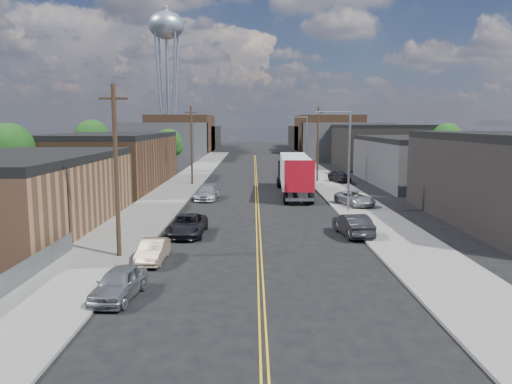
{
  "coord_description": "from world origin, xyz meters",
  "views": [
    {
      "loc": [
        -0.35,
        -18.41,
        7.82
      ],
      "look_at": [
        -0.16,
        20.19,
        2.5
      ],
      "focal_mm": 35.0,
      "sensor_mm": 36.0,
      "label": 1
    }
  ],
  "objects_px": {
    "car_left_d": "(208,193)",
    "car_left_a": "(119,283)",
    "water_tower": "(166,31)",
    "car_left_c": "(187,225)",
    "car_right_lot_c": "(339,176)",
    "semi_truck": "(293,172)",
    "car_ahead_truck": "(292,180)",
    "car_right_lot_a": "(355,198)",
    "car_right_oncoming": "(353,225)",
    "car_left_b": "(153,251)"
  },
  "relations": [
    {
      "from": "car_left_d",
      "to": "car_left_a",
      "type": "bearing_deg",
      "value": -87.5
    },
    {
      "from": "water_tower",
      "to": "car_left_c",
      "type": "distance_m",
      "value": 100.1
    },
    {
      "from": "water_tower",
      "to": "car_left_d",
      "type": "relative_size",
      "value": 7.19
    },
    {
      "from": "car_right_lot_c",
      "to": "semi_truck",
      "type": "bearing_deg",
      "value": -138.22
    },
    {
      "from": "semi_truck",
      "to": "car_ahead_truck",
      "type": "xyz_separation_m",
      "value": [
        0.44,
        6.69,
        -1.67
      ]
    },
    {
      "from": "semi_truck",
      "to": "car_right_lot_a",
      "type": "xyz_separation_m",
      "value": [
        5.16,
        -8.85,
        -1.66
      ]
    },
    {
      "from": "car_left_d",
      "to": "car_right_oncoming",
      "type": "distance_m",
      "value": 20.49
    },
    {
      "from": "car_right_lot_a",
      "to": "car_left_b",
      "type": "bearing_deg",
      "value": -146.5
    },
    {
      "from": "semi_truck",
      "to": "car_left_d",
      "type": "relative_size",
      "value": 3.27
    },
    {
      "from": "car_left_a",
      "to": "car_right_lot_c",
      "type": "height_order",
      "value": "car_right_lot_c"
    },
    {
      "from": "car_left_b",
      "to": "semi_truck",
      "type": "bearing_deg",
      "value": 70.98
    },
    {
      "from": "semi_truck",
      "to": "car_left_b",
      "type": "distance_m",
      "value": 29.52
    },
    {
      "from": "semi_truck",
      "to": "car_right_oncoming",
      "type": "distance_m",
      "value": 21.31
    },
    {
      "from": "car_ahead_truck",
      "to": "car_left_c",
      "type": "bearing_deg",
      "value": -105.97
    },
    {
      "from": "car_left_c",
      "to": "car_right_oncoming",
      "type": "bearing_deg",
      "value": 0.18
    },
    {
      "from": "car_left_b",
      "to": "car_left_a",
      "type": "bearing_deg",
      "value": -92.03
    },
    {
      "from": "water_tower",
      "to": "car_right_lot_c",
      "type": "bearing_deg",
      "value": -62.37
    },
    {
      "from": "car_left_a",
      "to": "car_left_b",
      "type": "xyz_separation_m",
      "value": [
        0.33,
        5.97,
        -0.07
      ]
    },
    {
      "from": "car_ahead_truck",
      "to": "car_right_lot_a",
      "type": "bearing_deg",
      "value": -70.08
    },
    {
      "from": "car_right_lot_a",
      "to": "car_left_a",
      "type": "bearing_deg",
      "value": -139.61
    },
    {
      "from": "car_right_lot_c",
      "to": "car_ahead_truck",
      "type": "height_order",
      "value": "car_right_lot_c"
    },
    {
      "from": "semi_truck",
      "to": "car_left_b",
      "type": "relative_size",
      "value": 4.35
    },
    {
      "from": "car_right_lot_a",
      "to": "car_ahead_truck",
      "type": "height_order",
      "value": "car_ahead_truck"
    },
    {
      "from": "semi_truck",
      "to": "car_left_d",
      "type": "bearing_deg",
      "value": -152.87
    },
    {
      "from": "semi_truck",
      "to": "car_left_a",
      "type": "xyz_separation_m",
      "value": [
        -10.46,
        -33.64,
        -1.79
      ]
    },
    {
      "from": "water_tower",
      "to": "car_ahead_truck",
      "type": "relative_size",
      "value": 6.25
    },
    {
      "from": "car_left_a",
      "to": "car_left_d",
      "type": "xyz_separation_m",
      "value": [
        1.3,
        29.36,
        0.04
      ]
    },
    {
      "from": "car_left_a",
      "to": "car_right_lot_c",
      "type": "relative_size",
      "value": 0.91
    },
    {
      "from": "car_left_a",
      "to": "car_right_lot_c",
      "type": "bearing_deg",
      "value": 74.65
    },
    {
      "from": "car_right_oncoming",
      "to": "car_right_lot_a",
      "type": "xyz_separation_m",
      "value": [
        2.61,
        12.24,
        0.04
      ]
    },
    {
      "from": "car_right_lot_a",
      "to": "car_right_lot_c",
      "type": "xyz_separation_m",
      "value": [
        1.79,
        18.96,
        0.09
      ]
    },
    {
      "from": "car_left_b",
      "to": "car_right_lot_a",
      "type": "distance_m",
      "value": 24.24
    },
    {
      "from": "car_left_a",
      "to": "semi_truck",
      "type": "bearing_deg",
      "value": 79.07
    },
    {
      "from": "semi_truck",
      "to": "car_left_d",
      "type": "height_order",
      "value": "semi_truck"
    },
    {
      "from": "car_ahead_truck",
      "to": "car_right_oncoming",
      "type": "bearing_deg",
      "value": -82.62
    },
    {
      "from": "car_left_a",
      "to": "car_left_c",
      "type": "distance_m",
      "value": 12.86
    },
    {
      "from": "semi_truck",
      "to": "car_right_lot_c",
      "type": "xyz_separation_m",
      "value": [
        6.94,
        10.1,
        -1.57
      ]
    },
    {
      "from": "car_left_a",
      "to": "car_left_c",
      "type": "bearing_deg",
      "value": 90.09
    },
    {
      "from": "car_left_b",
      "to": "car_ahead_truck",
      "type": "height_order",
      "value": "car_ahead_truck"
    },
    {
      "from": "water_tower",
      "to": "car_left_b",
      "type": "distance_m",
      "value": 106.38
    },
    {
      "from": "car_left_a",
      "to": "car_left_d",
      "type": "relative_size",
      "value": 0.8
    },
    {
      "from": "car_left_a",
      "to": "car_left_b",
      "type": "relative_size",
      "value": 1.07
    },
    {
      "from": "water_tower",
      "to": "semi_truck",
      "type": "xyz_separation_m",
      "value": [
        26.06,
        -73.15,
        -28.16
      ]
    },
    {
      "from": "semi_truck",
      "to": "car_left_c",
      "type": "xyz_separation_m",
      "value": [
        -9.06,
        -20.85,
        -1.76
      ]
    },
    {
      "from": "car_left_d",
      "to": "car_right_oncoming",
      "type": "bearing_deg",
      "value": -50.14
    },
    {
      "from": "car_right_oncoming",
      "to": "semi_truck",
      "type": "bearing_deg",
      "value": -90.61
    },
    {
      "from": "car_left_a",
      "to": "car_ahead_truck",
      "type": "distance_m",
      "value": 41.78
    },
    {
      "from": "car_left_a",
      "to": "car_right_oncoming",
      "type": "distance_m",
      "value": 18.07
    },
    {
      "from": "car_left_d",
      "to": "car_right_lot_c",
      "type": "bearing_deg",
      "value": 46.8
    },
    {
      "from": "car_left_d",
      "to": "car_ahead_truck",
      "type": "xyz_separation_m",
      "value": [
        9.6,
        10.97,
        0.08
      ]
    }
  ]
}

